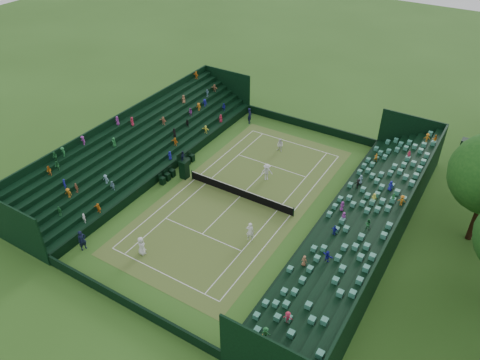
{
  "coord_description": "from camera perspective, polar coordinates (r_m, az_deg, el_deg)",
  "views": [
    {
      "loc": [
        19.0,
        -30.94,
        27.93
      ],
      "look_at": [
        0.0,
        0.0,
        2.0
      ],
      "focal_mm": 35.0,
      "sensor_mm": 36.0,
      "label": 1
    }
  ],
  "objects": [
    {
      "name": "player_far_east",
      "position": [
        47.68,
        3.27,
        0.99
      ],
      "size": [
        1.37,
        1.32,
        1.87
      ],
      "primitive_type": "imported",
      "rotation": [
        0.0,
        0.0,
        0.71
      ],
      "color": "silver",
      "rests_on": "ground"
    },
    {
      "name": "line_judge_south",
      "position": [
        41.77,
        -18.69,
        -6.98
      ],
      "size": [
        0.6,
        0.79,
        1.95
      ],
      "primitive_type": "imported",
      "rotation": [
        0.0,
        0.0,
        1.37
      ],
      "color": "black",
      "rests_on": "ground"
    },
    {
      "name": "perimeter_wall_east",
      "position": [
        42.67,
        9.8,
        -5.11
      ],
      "size": [
        0.2,
        31.77,
        1.0
      ],
      "primitive_type": "cube",
      "color": "black",
      "rests_on": "ground"
    },
    {
      "name": "player_near_east",
      "position": [
        40.45,
        1.24,
        -6.3
      ],
      "size": [
        0.82,
        0.67,
        1.92
      ],
      "primitive_type": "imported",
      "rotation": [
        0.0,
        0.0,
        3.49
      ],
      "color": "white",
      "rests_on": "ground"
    },
    {
      "name": "perimeter_wall_north",
      "position": [
        57.5,
        8.37,
        6.64
      ],
      "size": [
        17.17,
        0.2,
        1.0
      ],
      "primitive_type": "cube",
      "color": "black",
      "rests_on": "ground"
    },
    {
      "name": "north_grandstand",
      "position": [
        41.15,
        15.28,
        -5.89
      ],
      "size": [
        6.6,
        32.0,
        4.9
      ],
      "color": "black",
      "rests_on": "ground"
    },
    {
      "name": "court_surface",
      "position": [
        45.81,
        0.0,
        -2.03
      ],
      "size": [
        12.97,
        26.77,
        0.01
      ],
      "primitive_type": "cube",
      "color": "#3B7025",
      "rests_on": "ground"
    },
    {
      "name": "south_grandstand",
      "position": [
        51.54,
        -12.11,
        3.88
      ],
      "size": [
        6.6,
        32.0,
        4.9
      ],
      "color": "black",
      "rests_on": "ground"
    },
    {
      "name": "scoreboard_tower",
      "position": [
        53.1,
        26.33,
        3.73
      ],
      "size": [
        2.0,
        1.0,
        3.7
      ],
      "color": "black",
      "rests_on": "ground"
    },
    {
      "name": "perimeter_wall_south",
      "position": [
        36.61,
        -13.56,
        -14.37
      ],
      "size": [
        17.17,
        0.2,
        1.0
      ],
      "primitive_type": "cube",
      "color": "black",
      "rests_on": "ground"
    },
    {
      "name": "line_judge_north",
      "position": [
        57.96,
        1.19,
        7.86
      ],
      "size": [
        0.74,
        0.87,
        2.03
      ],
      "primitive_type": "imported",
      "rotation": [
        0.0,
        0.0,
        1.99
      ],
      "color": "black",
      "rests_on": "ground"
    },
    {
      "name": "player_near_west",
      "position": [
        40.07,
        -11.94,
        -7.87
      ],
      "size": [
        0.97,
        0.73,
        1.79
      ],
      "primitive_type": "imported",
      "rotation": [
        0.0,
        0.0,
        2.95
      ],
      "color": "white",
      "rests_on": "ground"
    },
    {
      "name": "perimeter_wall_west",
      "position": [
        49.65,
        -8.38,
        1.57
      ],
      "size": [
        0.2,
        31.77,
        1.0
      ],
      "primitive_type": "cube",
      "color": "black",
      "rests_on": "ground"
    },
    {
      "name": "courtside_chairs",
      "position": [
        49.45,
        -7.62,
        1.39
      ],
      "size": [
        0.52,
        5.49,
        1.13
      ],
      "color": "black",
      "rests_on": "ground"
    },
    {
      "name": "tennis_net",
      "position": [
        45.49,
        0.0,
        -1.51
      ],
      "size": [
        11.67,
        0.1,
        1.06
      ],
      "color": "black",
      "rests_on": "ground"
    },
    {
      "name": "ground",
      "position": [
        45.81,
        0.0,
        -2.04
      ],
      "size": [
        160.0,
        160.0,
        0.0
      ],
      "primitive_type": "plane",
      "color": "#2E571B",
      "rests_on": "ground"
    },
    {
      "name": "umpire_chair",
      "position": [
        48.04,
        -6.86,
        1.65
      ],
      "size": [
        1.01,
        1.01,
        3.16
      ],
      "color": "black",
      "rests_on": "ground"
    },
    {
      "name": "player_far_west",
      "position": [
        52.5,
        4.92,
        4.26
      ],
      "size": [
        0.83,
        0.69,
        1.57
      ],
      "primitive_type": "imported",
      "rotation": [
        0.0,
        0.0,
        -0.12
      ],
      "color": "white",
      "rests_on": "ground"
    }
  ]
}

